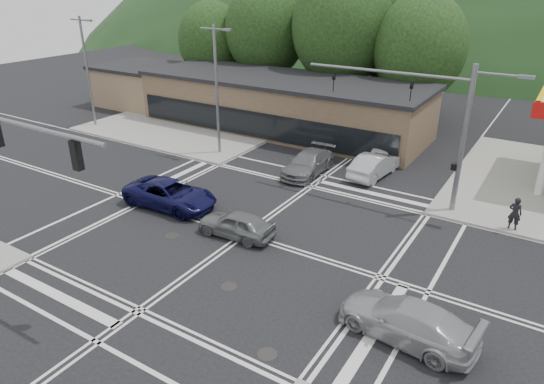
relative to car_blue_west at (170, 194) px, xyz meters
The scene contains 20 objects.
ground 5.46m from the car_blue_west, ahead, with size 120.00×120.00×0.00m, color black.
sidewalk_nw 17.41m from the car_blue_west, 123.55° to the left, with size 16.00×16.00×0.15m, color gray.
commercial_row 16.75m from the car_blue_west, 99.00° to the left, with size 24.00×8.00×4.00m, color brown.
commercial_nw 24.90m from the car_blue_west, 138.44° to the left, with size 8.00×7.00×3.60m, color #846B4F.
hill_north 89.67m from the car_blue_west, 86.56° to the left, with size 252.00×126.00×140.00m, color #1B3819.
tree_n_a 25.83m from the car_blue_west, 110.13° to the left, with size 8.00×8.00×11.75m.
tree_n_b 24.54m from the car_blue_west, 91.50° to the left, with size 9.00×9.00×12.98m.
tree_n_c 25.02m from the car_blue_west, 74.80° to the left, with size 7.60×7.60×10.87m.
tree_n_d 27.31m from the car_blue_west, 123.00° to the left, with size 6.80×6.80×9.76m.
tree_n_e 28.43m from the car_blue_west, 82.98° to the left, with size 8.40×8.40×11.98m.
streetlight_nw 10.00m from the car_blue_west, 109.76° to the left, with size 2.50×0.25×9.00m.
streetlight_w 19.10m from the car_blue_west, 152.82° to the left, with size 2.50×0.25×9.00m.
signal_mast_ne 15.17m from the car_blue_west, 31.98° to the left, with size 11.65×0.30×8.00m.
car_blue_west is the anchor object (origin of this frame).
car_grey_center 5.20m from the car_blue_west, ahead, with size 1.59×3.96×1.35m, color slate.
car_silver_east 15.06m from the car_blue_west, 13.91° to the right, with size 2.04×5.02×1.46m, color #9A9DA1.
car_queue_a 13.11m from the car_blue_west, 52.26° to the left, with size 1.60×4.59×1.51m, color #A9ACB0.
car_queue_b 15.43m from the car_blue_west, 61.04° to the left, with size 1.60×3.97×1.35m, color silver.
car_northbound 9.48m from the car_blue_west, 63.78° to the left, with size 2.03×4.98×1.45m, color slate.
pedestrian 18.12m from the car_blue_west, 22.72° to the left, with size 0.63×0.41×1.73m, color black.
Camera 1 is at (12.49, -17.37, 11.91)m, focal length 32.00 mm.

